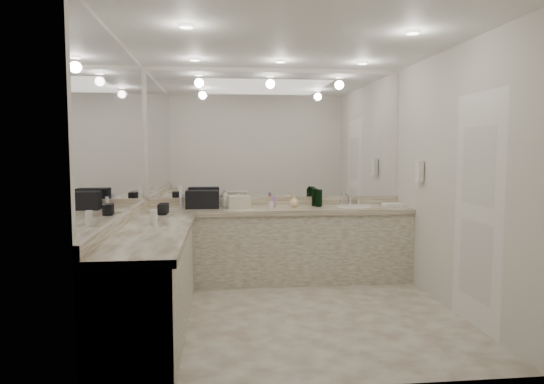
{
  "coord_description": "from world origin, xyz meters",
  "views": [
    {
      "loc": [
        -0.7,
        -4.56,
        1.59
      ],
      "look_at": [
        -0.16,
        0.4,
        1.16
      ],
      "focal_mm": 32.0,
      "sensor_mm": 36.0,
      "label": 1
    }
  ],
  "objects": [
    {
      "name": "vanity_back_base",
      "position": [
        0.0,
        1.2,
        0.42
      ],
      "size": [
        3.2,
        0.6,
        0.84
      ],
      "primitive_type": "cube",
      "color": "beige",
      "rests_on": "floor"
    },
    {
      "name": "amenity_bottle_4",
      "position": [
        -0.03,
        1.29,
        0.95
      ],
      "size": [
        0.06,
        0.06,
        0.1
      ],
      "primitive_type": "cylinder",
      "color": "#E57F66",
      "rests_on": "vanity_back_top"
    },
    {
      "name": "faucet",
      "position": [
        0.95,
        1.41,
        0.97
      ],
      "size": [
        0.24,
        0.16,
        0.14
      ],
      "primitive_type": "cube",
      "color": "silver",
      "rests_on": "vanity_back_top"
    },
    {
      "name": "vanity_left_top",
      "position": [
        -1.29,
        -0.3,
        0.87
      ],
      "size": [
        0.64,
        2.42,
        0.06
      ],
      "primitive_type": "cube",
      "color": "beige",
      "rests_on": "vanity_left_base"
    },
    {
      "name": "sink",
      "position": [
        0.95,
        1.2,
        0.9
      ],
      "size": [
        0.44,
        0.44,
        0.03
      ],
      "primitive_type": "cylinder",
      "color": "white",
      "rests_on": "vanity_back_top"
    },
    {
      "name": "wall_right",
      "position": [
        1.6,
        0.0,
        1.3
      ],
      "size": [
        0.02,
        3.0,
        2.6
      ],
      "primitive_type": "cube",
      "color": "beige",
      "rests_on": "floor"
    },
    {
      "name": "hand_towel",
      "position": [
        1.42,
        1.16,
        0.92
      ],
      "size": [
        0.23,
        0.16,
        0.04
      ],
      "primitive_type": "cube",
      "rotation": [
        0.0,
        0.0,
        0.02
      ],
      "color": "white",
      "rests_on": "vanity_back_top"
    },
    {
      "name": "green_bottle_2",
      "position": [
        0.47,
        1.31,
        1.0
      ],
      "size": [
        0.07,
        0.07,
        0.2
      ],
      "primitive_type": "cylinder",
      "color": "#0A4117",
      "rests_on": "vanity_back_top"
    },
    {
      "name": "vanity_left_base",
      "position": [
        -1.3,
        -0.3,
        0.42
      ],
      "size": [
        0.6,
        2.4,
        0.84
      ],
      "primitive_type": "cube",
      "color": "beige",
      "rests_on": "floor"
    },
    {
      "name": "vanity_back_top",
      "position": [
        0.0,
        1.19,
        0.87
      ],
      "size": [
        3.2,
        0.64,
        0.06
      ],
      "primitive_type": "cube",
      "color": "beige",
      "rests_on": "vanity_back_base"
    },
    {
      "name": "green_bottle_1",
      "position": [
        0.5,
        1.21,
        1.01
      ],
      "size": [
        0.06,
        0.06,
        0.21
      ],
      "primitive_type": "cylinder",
      "color": "#0A4117",
      "rests_on": "vanity_back_top"
    },
    {
      "name": "wall_back",
      "position": [
        0.0,
        1.5,
        1.3
      ],
      "size": [
        3.2,
        0.02,
        2.6
      ],
      "primitive_type": "cube",
      "color": "beige",
      "rests_on": "floor"
    },
    {
      "name": "mirror_left",
      "position": [
        -1.59,
        0.0,
        1.77
      ],
      "size": [
        0.01,
        2.92,
        1.55
      ],
      "primitive_type": "cube",
      "color": "white",
      "rests_on": "wall_left"
    },
    {
      "name": "soap_bottle_c",
      "position": [
        0.21,
        1.24,
        0.97
      ],
      "size": [
        0.14,
        0.14,
        0.15
      ],
      "primitive_type": "imported",
      "rotation": [
        0.0,
        0.0,
        -0.31
      ],
      "color": "#FFD7A1",
      "rests_on": "vanity_back_top"
    },
    {
      "name": "amenity_bottle_2",
      "position": [
        -0.66,
        1.27,
        0.96
      ],
      "size": [
        0.06,
        0.06,
        0.11
      ],
      "primitive_type": "cylinder",
      "color": "silver",
      "rests_on": "vanity_back_top"
    },
    {
      "name": "wall_phone",
      "position": [
        1.56,
        0.7,
        1.35
      ],
      "size": [
        0.06,
        0.1,
        0.24
      ],
      "primitive_type": "cube",
      "color": "white",
      "rests_on": "wall_right"
    },
    {
      "name": "lotion_left",
      "position": [
        -1.3,
        -0.05,
        0.97
      ],
      "size": [
        0.06,
        0.06,
        0.14
      ],
      "primitive_type": "cylinder",
      "color": "white",
      "rests_on": "vanity_left_top"
    },
    {
      "name": "door",
      "position": [
        1.59,
        -0.5,
        1.05
      ],
      "size": [
        0.02,
        0.82,
        2.1
      ],
      "primitive_type": "cube",
      "color": "white",
      "rests_on": "wall_right"
    },
    {
      "name": "green_bottle_0",
      "position": [
        0.53,
        1.26,
        1.0
      ],
      "size": [
        0.06,
        0.06,
        0.21
      ],
      "primitive_type": "cylinder",
      "color": "#0A4117",
      "rests_on": "vanity_back_top"
    },
    {
      "name": "amenity_bottle_1",
      "position": [
        -1.15,
        1.32,
        0.97
      ],
      "size": [
        0.04,
        0.04,
        0.14
      ],
      "primitive_type": "cylinder",
      "color": "silver",
      "rests_on": "vanity_back_top"
    },
    {
      "name": "ceiling",
      "position": [
        0.0,
        0.0,
        2.6
      ],
      "size": [
        3.2,
        3.2,
        0.0
      ],
      "primitive_type": "plane",
      "color": "white",
      "rests_on": "floor"
    },
    {
      "name": "black_toiletry_bag",
      "position": [
        -0.9,
        1.25,
        1.01
      ],
      "size": [
        0.4,
        0.25,
        0.22
      ],
      "primitive_type": "cube",
      "rotation": [
        0.0,
        0.0,
        -0.02
      ],
      "color": "black",
      "rests_on": "vanity_back_top"
    },
    {
      "name": "black_bag_spill",
      "position": [
        -1.3,
        0.72,
        0.95
      ],
      "size": [
        0.1,
        0.21,
        0.11
      ],
      "primitive_type": "cube",
      "rotation": [
        0.0,
        0.0,
        -0.06
      ],
      "color": "black",
      "rests_on": "vanity_left_top"
    },
    {
      "name": "wall_left",
      "position": [
        -1.6,
        0.0,
        1.3
      ],
      "size": [
        0.02,
        3.0,
        2.6
      ],
      "primitive_type": "cube",
      "color": "beige",
      "rests_on": "floor"
    },
    {
      "name": "backsplash_left",
      "position": [
        -1.58,
        0.0,
        0.95
      ],
      "size": [
        0.04,
        3.0,
        0.1
      ],
      "primitive_type": "cube",
      "color": "beige",
      "rests_on": "vanity_left_top"
    },
    {
      "name": "cream_cosmetic_case",
      "position": [
        -0.46,
        1.16,
        0.97
      ],
      "size": [
        0.28,
        0.19,
        0.15
      ],
      "primitive_type": "cube",
      "rotation": [
        0.0,
        0.0,
        0.1
      ],
      "color": "beige",
      "rests_on": "vanity_back_top"
    },
    {
      "name": "soap_bottle_b",
      "position": [
        -0.47,
        1.16,
        0.99
      ],
      "size": [
        0.09,
        0.1,
        0.18
      ],
      "primitive_type": "imported",
      "rotation": [
        0.0,
        0.0,
        0.16
      ],
      "color": "white",
      "rests_on": "vanity_back_top"
    },
    {
      "name": "backsplash_back",
      "position": [
        0.0,
        1.48,
        0.95
      ],
      "size": [
        3.2,
        0.04,
        0.1
      ],
      "primitive_type": "cube",
      "color": "beige",
      "rests_on": "vanity_back_top"
    },
    {
      "name": "soap_bottle_a",
      "position": [
        -0.63,
        1.26,
        1.0
      ],
      "size": [
        0.1,
        0.1,
        0.21
      ],
      "primitive_type": "imported",
      "rotation": [
        0.0,
        0.0,
        0.29
      ],
      "color": "white",
      "rests_on": "vanity_back_top"
    },
    {
      "name": "amenity_bottle_0",
      "position": [
        -0.07,
        1.22,
        0.94
      ],
      "size": [
        0.06,
        0.06,
        0.08
      ],
      "primitive_type": "cylinder",
      "color": "white",
      "rests_on": "vanity_back_top"
    },
    {
      "name": "green_bottle_3",
      "position": [
        0.49,
        1.35,
        1.01
      ],
      "size": [
        0.07,
        0.07,
        0.22
      ],
      "primitive_type": "cylinder",
      "color": "#0A4117",
      "rests_on": "vanity_back_top"
    },
    {
      "name": "amenity_bottle_3",
      "position": [
        -0.04,
        1.27,
        0.97
      ],
      "size": [
        0.04,
        0.04,
        0.14
      ],
      "primitive_type": "cylinder",
      "color": "#9966B2",
      "rests_on": "vanity_back_top"
    },
    {
      "name": "mirror_back",
      "position": [
        0.0,
        1.49,
        1.77
      ],
      "size": [
        3.12,
        0.01,
        1.55
      ],
      "primitive_type": "cube",
      "color": "white",
      "rests_on": "wall_back"
    },
    {
      "name": "floor",
      "position": [
        0.0,
        0.0,
        0.0
      ],
      "size": [
        3.2,
        3.2,
        0.0
      ],
      "primitive_type": "plane",
      "color": "beige",
      "rests_on": "ground"
    }
  ]
}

